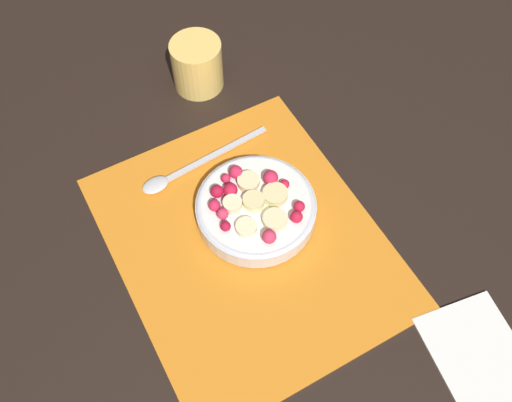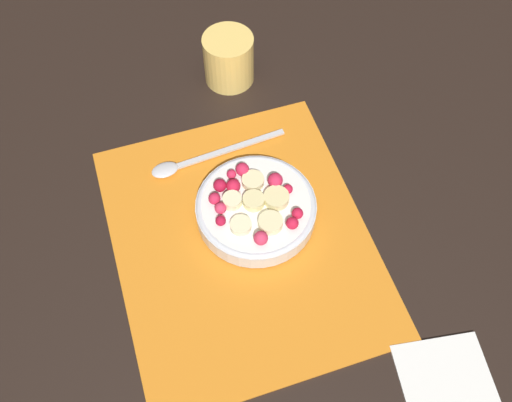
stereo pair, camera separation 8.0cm
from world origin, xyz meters
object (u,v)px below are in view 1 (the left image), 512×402
at_px(fruit_bowl, 256,207).
at_px(drinking_glass, 197,65).
at_px(napkin, 480,356).
at_px(spoon, 181,172).

xyz_separation_m(fruit_bowl, drinking_glass, (-0.28, 0.04, 0.02)).
xyz_separation_m(drinking_glass, napkin, (0.60, 0.11, -0.04)).
distance_m(drinking_glass, napkin, 0.61).
height_order(drinking_glass, napkin, drinking_glass).
relative_size(drinking_glass, napkin, 0.52).
bearing_deg(fruit_bowl, napkin, 24.93).
bearing_deg(spoon, drinking_glass, -128.50).
distance_m(fruit_bowl, drinking_glass, 0.28).
bearing_deg(fruit_bowl, spoon, -151.88).
xyz_separation_m(fruit_bowl, spoon, (-0.12, -0.06, -0.02)).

